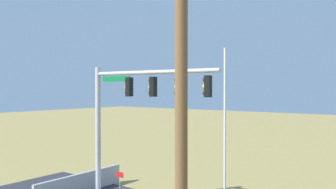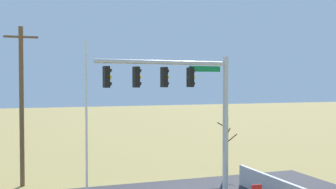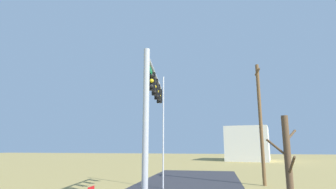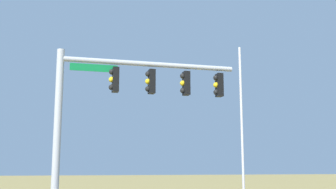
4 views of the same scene
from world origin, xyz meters
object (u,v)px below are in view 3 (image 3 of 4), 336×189
(flagpole, at_px, (163,130))
(utility_pole, at_px, (260,120))
(distant_building, at_px, (248,144))
(signal_mast, at_px, (152,100))
(bare_tree, at_px, (289,178))

(flagpole, bearing_deg, utility_pole, 110.62)
(flagpole, xyz_separation_m, distant_building, (-35.77, 9.60, -0.73))
(signal_mast, distance_m, distant_building, 41.85)
(flagpole, relative_size, utility_pole, 0.85)
(bare_tree, bearing_deg, distant_building, 175.24)
(signal_mast, bearing_deg, bare_tree, 47.70)
(utility_pole, bearing_deg, bare_tree, -5.71)
(flagpole, bearing_deg, bare_tree, 30.32)
(signal_mast, xyz_separation_m, utility_pole, (-7.66, 6.65, -0.51))
(signal_mast, height_order, flagpole, flagpole)
(bare_tree, bearing_deg, signal_mast, -132.30)
(utility_pole, height_order, distant_building, utility_pole)
(signal_mast, distance_m, flagpole, 5.20)
(utility_pole, distance_m, distant_building, 33.25)
(flagpole, height_order, bare_tree, flagpole)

